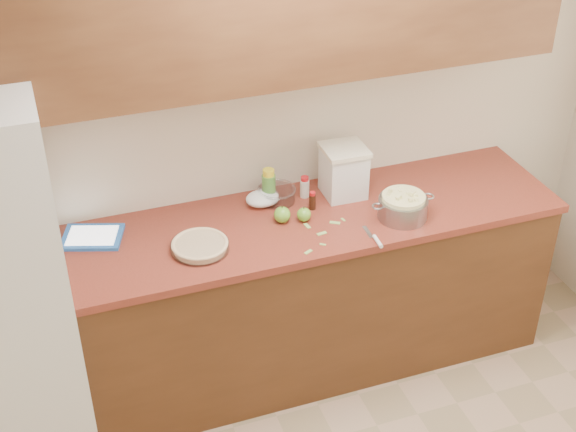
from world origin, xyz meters
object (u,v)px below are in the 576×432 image
object	(u,v)px
pie	(200,246)
colander	(403,207)
tablet	(92,237)
flour_canister	(344,171)

from	to	relation	value
pie	colander	world-z (taller)	colander
colander	pie	bearing A→B (deg)	176.62
pie	tablet	distance (m)	0.52
flour_canister	colander	bearing A→B (deg)	-57.89
flour_canister	tablet	world-z (taller)	flour_canister
pie	flour_canister	size ratio (longest dim) A/B	1.02
pie	tablet	size ratio (longest dim) A/B	0.83
colander	tablet	xyz separation A→B (m)	(-1.44, 0.31, -0.05)
pie	colander	size ratio (longest dim) A/B	0.82
pie	tablet	xyz separation A→B (m)	(-0.45, 0.25, -0.01)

